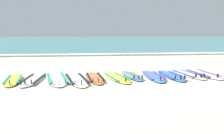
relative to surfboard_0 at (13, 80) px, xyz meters
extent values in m
plane|color=beige|center=(3.14, -0.14, -0.04)|extent=(80.00, 80.00, 0.00)
cube|color=teal|center=(3.14, 37.39, 0.01)|extent=(80.00, 60.00, 0.10)
cube|color=white|center=(3.14, 7.77, 0.02)|extent=(80.00, 0.76, 0.11)
ellipsoid|color=yellow|center=(0.00, 0.00, 0.00)|extent=(0.81, 2.10, 0.07)
cube|color=teal|center=(-0.18, -0.03, 0.04)|extent=(0.28, 1.43, 0.01)
cube|color=teal|center=(0.18, 0.03, 0.04)|extent=(0.28, 1.43, 0.01)
cube|color=black|center=(0.12, -0.79, 0.09)|extent=(0.03, 0.09, 0.11)
ellipsoid|color=white|center=(0.59, 0.02, 0.00)|extent=(0.69, 2.29, 0.07)
cube|color=black|center=(0.39, 0.03, 0.04)|extent=(0.17, 1.58, 0.01)
cube|color=black|center=(0.80, 0.01, 0.04)|extent=(0.17, 1.58, 0.01)
cube|color=black|center=(0.55, -0.86, 0.09)|extent=(0.02, 0.09, 0.11)
cube|color=black|center=(0.39, -0.79, 0.09)|extent=(0.02, 0.09, 0.11)
cube|color=black|center=(0.70, -0.81, 0.09)|extent=(0.02, 0.09, 0.11)
ellipsoid|color=white|center=(1.28, 0.08, 0.00)|extent=(1.08, 2.64, 0.07)
cube|color=teal|center=(1.06, 0.04, 0.04)|extent=(0.40, 1.78, 0.01)
cube|color=teal|center=(1.51, 0.12, 0.04)|extent=(0.40, 1.78, 0.01)
cube|color=black|center=(1.46, -0.91, 0.09)|extent=(0.03, 0.09, 0.11)
cube|color=black|center=(1.28, -0.88, 0.09)|extent=(0.03, 0.09, 0.11)
cube|color=black|center=(1.62, -0.82, 0.09)|extent=(0.03, 0.09, 0.11)
ellipsoid|color=silver|center=(1.91, -0.12, 0.00)|extent=(1.03, 2.51, 0.07)
cube|color=black|center=(1.69, -0.16, 0.04)|extent=(0.39, 1.70, 0.01)
cube|color=black|center=(2.12, -0.08, 0.04)|extent=(0.39, 1.70, 0.01)
cube|color=black|center=(2.08, -1.06, 0.09)|extent=(0.03, 0.09, 0.11)
cube|color=black|center=(1.90, -1.03, 0.09)|extent=(0.03, 0.09, 0.11)
cube|color=black|center=(2.23, -0.97, 0.09)|extent=(0.03, 0.09, 0.11)
ellipsoid|color=orange|center=(2.49, 0.07, 0.00)|extent=(0.71, 2.17, 0.07)
cube|color=black|center=(2.30, 0.05, 0.04)|extent=(0.20, 1.50, 0.01)
cube|color=black|center=(2.68, 0.08, 0.04)|extent=(0.20, 1.50, 0.01)
cube|color=black|center=(2.56, -0.77, 0.09)|extent=(0.02, 0.09, 0.11)
cube|color=black|center=(2.40, -0.72, 0.09)|extent=(0.02, 0.09, 0.11)
cube|color=black|center=(2.70, -0.69, 0.09)|extent=(0.02, 0.09, 0.11)
ellipsoid|color=yellow|center=(3.18, 0.03, 0.00)|extent=(0.95, 2.20, 0.07)
cube|color=teal|center=(2.99, 0.00, 0.04)|extent=(0.37, 1.48, 0.01)
cube|color=teal|center=(3.36, 0.07, 0.04)|extent=(0.37, 1.48, 0.01)
cube|color=black|center=(3.34, -0.78, 0.09)|extent=(0.03, 0.09, 0.11)
ellipsoid|color=#3875CC|center=(3.73, 0.30, 0.00)|extent=(0.67, 1.96, 0.07)
cube|color=gold|center=(3.56, 0.28, 0.04)|extent=(0.20, 1.34, 0.01)
cube|color=gold|center=(3.90, 0.31, 0.04)|extent=(0.20, 1.34, 0.01)
cube|color=black|center=(3.80, -0.45, 0.09)|extent=(0.02, 0.09, 0.11)
cube|color=black|center=(3.66, -0.40, 0.09)|extent=(0.02, 0.09, 0.11)
cube|color=black|center=(3.93, -0.38, 0.09)|extent=(0.02, 0.09, 0.11)
ellipsoid|color=#3875CC|center=(4.42, 0.13, 0.00)|extent=(0.63, 2.23, 0.07)
cube|color=purple|center=(4.22, 0.14, 0.04)|extent=(0.13, 1.55, 0.01)
cube|color=purple|center=(4.62, 0.12, 0.04)|extent=(0.13, 1.55, 0.01)
cube|color=black|center=(4.39, -0.73, 0.09)|extent=(0.02, 0.09, 0.11)
ellipsoid|color=#3875CC|center=(5.04, 0.17, 0.00)|extent=(0.56, 2.16, 0.07)
cube|color=#334CB2|center=(4.84, 0.17, 0.04)|extent=(0.09, 1.51, 0.01)
cube|color=#334CB2|center=(5.23, 0.18, 0.04)|extent=(0.09, 1.51, 0.01)
cube|color=black|center=(5.05, -0.67, 0.09)|extent=(0.01, 0.09, 0.11)
cube|color=black|center=(4.90, -0.61, 0.09)|extent=(0.01, 0.09, 0.11)
cube|color=black|center=(5.19, -0.60, 0.09)|extent=(0.01, 0.09, 0.11)
ellipsoid|color=white|center=(5.70, 0.37, 0.00)|extent=(0.77, 2.18, 0.07)
cube|color=#334CB2|center=(5.51, 0.35, 0.04)|extent=(0.24, 1.49, 0.01)
cube|color=#334CB2|center=(5.89, 0.39, 0.04)|extent=(0.24, 1.49, 0.01)
cube|color=black|center=(5.80, -0.46, 0.09)|extent=(0.02, 0.09, 0.11)
cube|color=black|center=(5.64, -0.41, 0.09)|extent=(0.02, 0.09, 0.11)
cube|color=black|center=(5.93, -0.38, 0.09)|extent=(0.02, 0.09, 0.11)
ellipsoid|color=white|center=(6.28, 0.37, 0.00)|extent=(0.67, 2.30, 0.07)
cube|color=purple|center=(6.07, 0.36, 0.04)|extent=(0.15, 1.60, 0.01)
cube|color=purple|center=(6.48, 0.38, 0.04)|extent=(0.15, 1.60, 0.01)
cube|color=black|center=(6.32, -0.52, 0.09)|extent=(0.02, 0.09, 0.11)
camera|label=1|loc=(2.15, -7.54, 1.44)|focal=38.78mm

